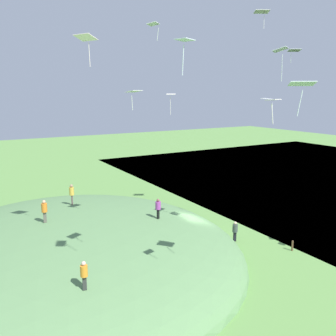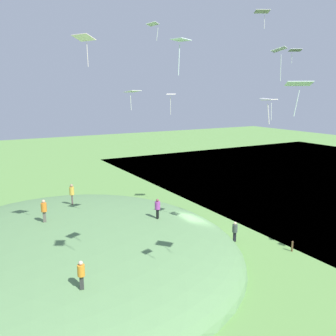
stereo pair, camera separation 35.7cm
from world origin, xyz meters
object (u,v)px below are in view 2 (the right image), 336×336
Objects in this scene: kite_3 at (267,100)px; kite_9 at (279,51)px; kite_6 at (181,42)px; mooring_post at (292,246)px; person_near_shore at (81,272)px; person_walking_path at (44,208)px; kite_13 at (132,92)px; kite_10 at (171,96)px; person_on_hilltop at (235,229)px; person_watching_kites at (72,192)px; kite_11 at (84,38)px; kite_15 at (153,24)px; kite_12 at (295,50)px; kite_14 at (262,12)px; kite_2 at (269,101)px; kite_1 at (299,85)px; person_with_child at (157,206)px.

kite_9 reaches higher than kite_3.
kite_6 is 1.81× the size of mooring_post.
mooring_post is at bearing 15.32° from person_near_shore.
kite_13 reaches higher than person_walking_path.
kite_10 is (-11.08, -0.97, 7.88)m from person_walking_path.
person_on_hilltop is 1.09× the size of person_near_shore.
person_watching_kites is (-2.96, -3.57, -0.02)m from person_walking_path.
kite_10 is 1.05× the size of kite_11.
kite_3 is at bearing 119.88° from kite_15.
kite_9 is 1.51× the size of kite_12.
kite_11 is at bearing -8.26° from mooring_post.
kite_3 is at bearing 50.65° from kite_14.
person_walking_path is 15.03m from person_on_hilltop.
kite_2 is at bearing -57.11° from person_walking_path.
kite_10 is at bearing -26.73° from kite_14.
kite_6 reaches higher than kite_1.
kite_15 is at bearing -96.07° from kite_2.
person_watching_kites reaches higher than person_near_shore.
kite_9 reaches higher than person_walking_path.
kite_11 is at bearing 27.63° from person_on_hilltop.
kite_2 is (-6.81, 14.70, 7.73)m from person_walking_path.
person_near_shore is 1.02× the size of kite_1.
kite_15 is at bearing 54.69° from person_near_shore.
person_near_shore is (14.13, 4.84, 2.04)m from person_on_hilltop.
kite_13 reaches higher than kite_10.
person_walking_path reaches higher than person_near_shore.
kite_12 is (-21.89, 2.35, 11.81)m from person_walking_path.
mooring_post is at bearing -17.33° from person_walking_path.
kite_12 is at bearing -137.29° from kite_1.
kite_6 is 1.02× the size of kite_14.
person_near_shore is 13.77m from kite_1.
kite_1 is 15.98m from mooring_post.
kite_13 is (2.75, 1.86, 8.59)m from person_with_child.
kite_3 is 10.07m from kite_15.
person_watching_kites is at bearing -97.69° from kite_11.
kite_10 reaches higher than person_watching_kites.
kite_13 is at bearing 8.64° from kite_14.
kite_12 is at bearing -140.70° from kite_2.
kite_14 is at bearing 0.38° from person_walking_path.
kite_15 reaches higher than kite_12.
person_with_child is at bearing 0.34° from kite_12.
person_near_shore is 0.98× the size of person_with_child.
kite_6 is 1.18× the size of kite_13.
kite_13 is (7.16, -5.43, -2.41)m from kite_9.
kite_10 reaches higher than person_on_hilltop.
person_with_child is at bearing -151.86° from kite_11.
person_walking_path is 1.13× the size of kite_6.
kite_1 is 0.77× the size of kite_9.
kite_10 is (-2.52, -15.63, -0.56)m from kite_1.
person_near_shore is 10.38m from person_with_child.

